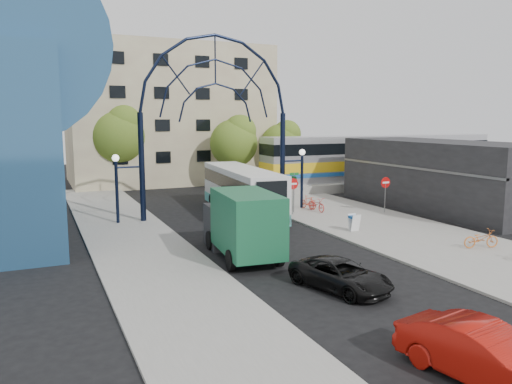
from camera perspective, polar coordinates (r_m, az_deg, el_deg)
name	(u,v)px	position (r m, az deg, el deg)	size (l,w,h in m)	color
ground	(326,274)	(21.94, 8.06, -9.23)	(120.00, 120.00, 0.00)	black
sidewalk_east	(409,235)	(29.69, 17.12, -4.74)	(8.00, 56.00, 0.12)	gray
plaza_west	(146,255)	(25.00, -12.44, -7.00)	(5.00, 50.00, 0.12)	gray
gateway_arch	(216,89)	(33.65, -4.65, 11.67)	(13.64, 0.44, 12.10)	black
stop_sign	(293,187)	(34.03, 4.26, 0.56)	(0.80, 0.07, 2.50)	slate
do_not_enter_sign	(385,186)	(35.78, 14.58, 0.67)	(0.76, 0.07, 2.48)	slate
street_name_sign	(294,184)	(34.72, 4.37, 0.94)	(0.70, 0.70, 2.80)	slate
sandwich_board	(354,220)	(29.60, 11.15, -3.21)	(0.55, 0.61, 0.99)	white
commercial_block_east	(441,175)	(39.03, 20.36, 1.81)	(6.00, 16.00, 5.00)	black
apartment_block	(167,115)	(54.27, -10.09, 8.66)	(20.00, 12.10, 14.00)	tan
train_platform	(380,182)	(50.86, 14.03, 1.11)	(32.00, 5.00, 0.80)	gray
train_car	(381,157)	(50.61, 14.13, 3.92)	(25.10, 3.05, 4.20)	#B7B7BC
tree_north_a	(235,140)	(46.96, -2.39, 5.92)	(4.48, 4.48, 7.00)	#382314
tree_north_b	(119,133)	(48.17, -15.39, 6.48)	(5.12, 5.12, 8.00)	#382314
tree_north_c	(283,142)	(51.27, 3.06, 5.75)	(4.16, 4.16, 6.50)	#382314
city_bus	(242,190)	(34.73, -1.64, 0.21)	(3.57, 11.84, 3.21)	silver
green_truck	(242,224)	(23.93, -1.65, -3.64)	(2.96, 6.63, 3.25)	black
black_suv	(341,275)	(19.89, 9.65, -9.33)	(1.97, 4.28, 1.19)	black
red_sedan	(484,355)	(14.33, 24.64, -16.55)	(1.57, 4.51, 1.49)	#A01109
bike_near_a	(316,204)	(35.52, 6.92, -1.40)	(0.66, 1.89, 0.99)	red
bike_near_b	(308,202)	(36.40, 5.99, -1.19)	(0.44, 1.57, 0.94)	#FB5032
bike_far_a	(481,239)	(27.75, 24.33, -4.88)	(0.64, 1.82, 0.96)	orange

